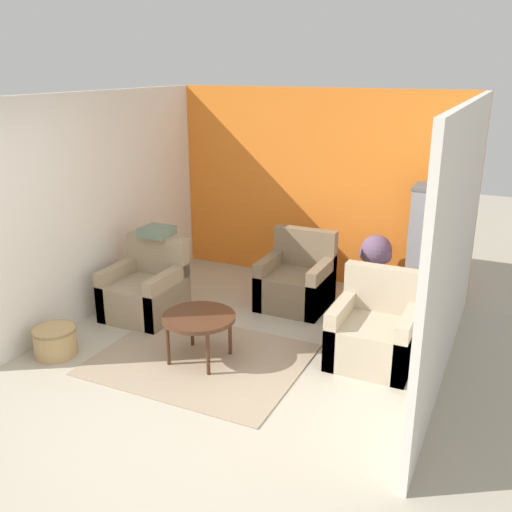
# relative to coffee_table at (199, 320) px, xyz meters

# --- Properties ---
(ground_plane) EXTENTS (20.00, 20.00, 0.00)m
(ground_plane) POSITION_rel_coffee_table_xyz_m (0.23, -1.03, -0.42)
(ground_plane) COLOR #B2A893
(ground_plane) RESTS_ON ground
(wall_back_accent) EXTENTS (3.88, 0.06, 2.44)m
(wall_back_accent) POSITION_rel_coffee_table_xyz_m (0.23, 2.61, 0.80)
(wall_back_accent) COLOR orange
(wall_back_accent) RESTS_ON ground_plane
(wall_left) EXTENTS (0.06, 3.61, 2.44)m
(wall_left) POSITION_rel_coffee_table_xyz_m (-1.68, 0.78, 0.80)
(wall_left) COLOR silver
(wall_left) RESTS_ON ground_plane
(wall_right) EXTENTS (0.06, 3.61, 2.44)m
(wall_right) POSITION_rel_coffee_table_xyz_m (2.14, 0.78, 0.80)
(wall_right) COLOR silver
(wall_right) RESTS_ON ground_plane
(area_rug) EXTENTS (1.94, 1.54, 0.01)m
(area_rug) POSITION_rel_coffee_table_xyz_m (0.00, 0.00, -0.42)
(area_rug) COLOR gray
(area_rug) RESTS_ON ground_plane
(coffee_table) EXTENTS (0.69, 0.69, 0.47)m
(coffee_table) POSITION_rel_coffee_table_xyz_m (0.00, 0.00, 0.00)
(coffee_table) COLOR #472819
(coffee_table) RESTS_ON ground_plane
(armchair_left) EXTENTS (0.76, 0.75, 0.87)m
(armchair_left) POSITION_rel_coffee_table_xyz_m (-1.08, 0.65, -0.14)
(armchair_left) COLOR #9E896B
(armchair_left) RESTS_ON ground_plane
(armchair_right) EXTENTS (0.76, 0.75, 0.87)m
(armchair_right) POSITION_rel_coffee_table_xyz_m (1.51, 0.70, -0.14)
(armchair_right) COLOR tan
(armchair_right) RESTS_ON ground_plane
(armchair_middle) EXTENTS (0.76, 0.75, 0.87)m
(armchair_middle) POSITION_rel_coffee_table_xyz_m (0.35, 1.64, -0.14)
(armchair_middle) COLOR #7A664C
(armchair_middle) RESTS_ON ground_plane
(birdcage) EXTENTS (0.51, 0.51, 1.45)m
(birdcage) POSITION_rel_coffee_table_xyz_m (1.72, 2.14, 0.28)
(birdcage) COLOR #555559
(birdcage) RESTS_ON ground_plane
(parrot) EXTENTS (0.12, 0.21, 0.26)m
(parrot) POSITION_rel_coffee_table_xyz_m (1.72, 2.14, 1.15)
(parrot) COLOR teal
(parrot) RESTS_ON birdcage
(potted_plant) EXTENTS (0.40, 0.37, 0.79)m
(potted_plant) POSITION_rel_coffee_table_xyz_m (1.12, 2.24, 0.09)
(potted_plant) COLOR #66605B
(potted_plant) RESTS_ON ground_plane
(wicker_basket) EXTENTS (0.43, 0.43, 0.28)m
(wicker_basket) POSITION_rel_coffee_table_xyz_m (-1.33, -0.51, -0.27)
(wicker_basket) COLOR tan
(wicker_basket) RESTS_ON ground_plane
(throw_pillow) EXTENTS (0.33, 0.33, 0.10)m
(throw_pillow) POSITION_rel_coffee_table_xyz_m (-1.08, 0.92, 0.49)
(throw_pillow) COLOR slate
(throw_pillow) RESTS_ON armchair_left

